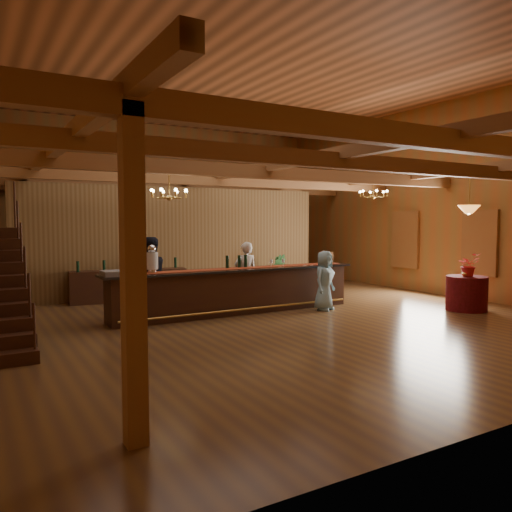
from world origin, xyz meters
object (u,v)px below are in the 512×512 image
chandelier_right (373,193)px  guest (324,280)px  beverage_dispenser (152,259)px  chandelier_left (169,193)px  bartender (246,274)px  floor_plant (276,272)px  pendant_lamp (469,209)px  backbar_shelf (129,286)px  raffle_drum (327,257)px  tasting_bar (236,291)px  staff_second (150,276)px  round_table (467,293)px

chandelier_right → guest: chandelier_right is taller
beverage_dispenser → chandelier_left: chandelier_left is taller
bartender → floor_plant: (2.23, 2.10, -0.25)m
pendant_lamp → backbar_shelf: bearing=140.8°
backbar_shelf → guest: size_ratio=2.10×
raffle_drum → tasting_bar: bearing=179.5°
chandelier_left → chandelier_right: same height
staff_second → round_table: bearing=149.9°
tasting_bar → guest: size_ratio=4.35×
raffle_drum → staff_second: (-4.45, 0.74, -0.32)m
floor_plant → bartender: bearing=-136.7°
round_table → guest: 3.40m
chandelier_right → floor_plant: bearing=126.6°
round_table → staff_second: bearing=154.9°
beverage_dispenser → staff_second: 0.83m
staff_second → beverage_dispenser: bearing=71.4°
backbar_shelf → chandelier_left: chandelier_left is taller
tasting_bar → staff_second: staff_second is taller
backbar_shelf → bartender: size_ratio=1.86×
bartender → floor_plant: bartender is taller
guest → beverage_dispenser: bearing=144.6°
raffle_drum → round_table: (2.29, -2.41, -0.80)m
chandelier_right → pendant_lamp: (0.34, -2.85, -0.50)m
tasting_bar → chandelier_left: (-1.61, -0.02, 2.19)m
tasting_bar → round_table: (4.91, -2.44, -0.12)m
raffle_drum → chandelier_right: (1.95, 0.44, 1.69)m
round_table → chandelier_right: 3.80m
tasting_bar → chandelier_right: (4.57, 0.41, 2.38)m
pendant_lamp → chandelier_right: bearing=96.8°
tasting_bar → pendant_lamp: (4.91, -2.44, 1.88)m
backbar_shelf → bartender: (2.27, -2.27, 0.38)m
pendant_lamp → bartender: pendant_lamp is taller
raffle_drum → round_table: bearing=-46.4°
raffle_drum → round_table: raffle_drum is taller
tasting_bar → raffle_drum: 2.70m
floor_plant → chandelier_right: bearing=-53.4°
round_table → chandelier_right: size_ratio=1.18×
pendant_lamp → floor_plant: 5.88m
backbar_shelf → pendant_lamp: pendant_lamp is taller
bartender → chandelier_right: bearing=-173.8°
tasting_bar → backbar_shelf: 3.37m
chandelier_right → floor_plant: chandelier_right is taller
round_table → bartender: size_ratio=0.59×
chandelier_left → floor_plant: bearing=31.9°
staff_second → floor_plant: size_ratio=1.58×
tasting_bar → guest: guest is taller
round_table → tasting_bar: bearing=153.6°
raffle_drum → chandelier_right: 2.62m
beverage_dispenser → guest: size_ratio=0.42×
chandelier_right → staff_second: (-6.40, 0.30, -2.01)m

